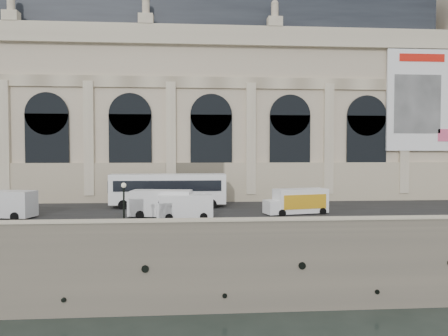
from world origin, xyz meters
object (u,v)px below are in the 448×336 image
object	(u,v)px
bus_left	(168,189)
box_truck	(297,202)
van_c	(158,204)
lamp_left	(124,208)
van_a	(0,204)
van_b	(182,207)

from	to	relation	value
bus_left	box_truck	world-z (taller)	bus_left
van_c	box_truck	distance (m)	14.04
van_c	lamp_left	bearing A→B (deg)	-105.18
bus_left	van_a	size ratio (longest dim) A/B	2.07
van_b	van_a	bearing A→B (deg)	174.18
lamp_left	van_c	bearing A→B (deg)	74.82
van_a	lamp_left	world-z (taller)	lamp_left
box_truck	lamp_left	size ratio (longest dim) A/B	1.71
bus_left	van_c	world-z (taller)	bus_left
van_c	box_truck	size ratio (longest dim) A/B	0.92
van_b	van_c	distance (m)	2.72
box_truck	lamp_left	xyz separation A→B (m)	(-16.08, -8.66, 0.65)
bus_left	van_c	size ratio (longest dim) A/B	2.10
van_b	box_truck	xyz separation A→B (m)	(11.64, 2.33, 0.13)
bus_left	van_c	bearing A→B (deg)	-94.95
van_a	van_c	bearing A→B (deg)	-1.64
bus_left	van_b	size ratio (longest dim) A/B	2.43
van_a	van_b	bearing A→B (deg)	-5.82
bus_left	van_c	xyz separation A→B (m)	(-0.63, -7.28, -0.80)
van_c	box_truck	world-z (taller)	van_c
van_c	lamp_left	xyz separation A→B (m)	(-2.08, -7.66, 0.61)
bus_left	van_b	distance (m)	8.84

